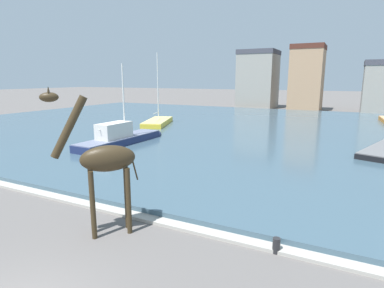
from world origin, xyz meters
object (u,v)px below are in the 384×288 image
object	(u,v)px
sailboat_yellow	(159,123)
mooring_bollard	(276,246)
giraffe_statue	(103,162)
sailboat_navy	(125,139)

from	to	relation	value
sailboat_yellow	mooring_bollard	bearing A→B (deg)	-49.84
giraffe_statue	mooring_bollard	xyz separation A→B (m)	(5.61, 1.38, -2.37)
sailboat_navy	sailboat_yellow	distance (m)	11.09
giraffe_statue	mooring_bollard	distance (m)	6.25
sailboat_yellow	mooring_bollard	size ratio (longest dim) A/B	16.27
sailboat_navy	mooring_bollard	xyz separation A→B (m)	(14.25, -10.49, -0.42)
sailboat_navy	giraffe_statue	bearing A→B (deg)	-53.97
giraffe_statue	sailboat_yellow	world-z (taller)	sailboat_yellow
sailboat_navy	mooring_bollard	world-z (taller)	sailboat_navy
sailboat_yellow	mooring_bollard	world-z (taller)	sailboat_yellow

